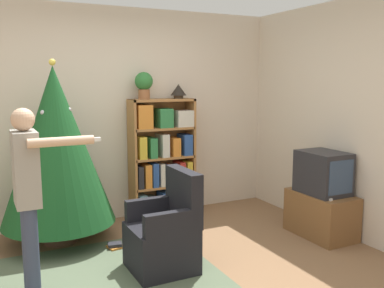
# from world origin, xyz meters

# --- Properties ---
(ground_plane) EXTENTS (14.00, 14.00, 0.00)m
(ground_plane) POSITION_xyz_m (0.00, 0.00, 0.00)
(ground_plane) COLOR #846042
(wall_back) EXTENTS (8.00, 0.10, 2.60)m
(wall_back) POSITION_xyz_m (0.00, 1.93, 1.30)
(wall_back) COLOR beige
(wall_back) RESTS_ON ground_plane
(wall_right) EXTENTS (0.10, 8.00, 2.60)m
(wall_right) POSITION_xyz_m (2.25, 0.00, 1.30)
(wall_right) COLOR beige
(wall_right) RESTS_ON ground_plane
(area_rug) EXTENTS (2.07, 1.82, 0.01)m
(area_rug) POSITION_xyz_m (-0.53, 0.24, 0.00)
(area_rug) COLOR #56664C
(area_rug) RESTS_ON ground_plane
(bookshelf) EXTENTS (0.82, 0.29, 1.50)m
(bookshelf) POSITION_xyz_m (0.65, 1.70, 0.73)
(bookshelf) COLOR #A8703D
(bookshelf) RESTS_ON ground_plane
(tv_stand) EXTENTS (0.45, 0.75, 0.49)m
(tv_stand) POSITION_xyz_m (1.96, 0.27, 0.24)
(tv_stand) COLOR brown
(tv_stand) RESTS_ON ground_plane
(television) EXTENTS (0.40, 0.54, 0.47)m
(television) POSITION_xyz_m (1.96, 0.26, 0.72)
(television) COLOR #28282D
(television) RESTS_ON tv_stand
(game_remote) EXTENTS (0.04, 0.12, 0.02)m
(game_remote) POSITION_xyz_m (1.82, 0.04, 0.50)
(game_remote) COLOR white
(game_remote) RESTS_ON tv_stand
(christmas_tree) EXTENTS (1.18, 1.18, 1.95)m
(christmas_tree) POSITION_xyz_m (-0.69, 1.37, 1.04)
(christmas_tree) COLOR #4C3323
(christmas_tree) RESTS_ON ground_plane
(armchair) EXTENTS (0.58, 0.57, 0.92)m
(armchair) POSITION_xyz_m (0.07, 0.25, 0.32)
(armchair) COLOR black
(armchair) RESTS_ON ground_plane
(standing_person) EXTENTS (0.63, 0.47, 1.53)m
(standing_person) POSITION_xyz_m (-1.08, 0.23, 0.90)
(standing_person) COLOR #38425B
(standing_person) RESTS_ON ground_plane
(potted_plant) EXTENTS (0.22, 0.22, 0.33)m
(potted_plant) POSITION_xyz_m (0.42, 1.71, 1.69)
(potted_plant) COLOR #935B38
(potted_plant) RESTS_ON bookshelf
(table_lamp) EXTENTS (0.20, 0.20, 0.18)m
(table_lamp) POSITION_xyz_m (0.87, 1.71, 1.60)
(table_lamp) COLOR #473828
(table_lamp) RESTS_ON bookshelf
(book_pile_near_tree) EXTENTS (0.17, 0.17, 0.05)m
(book_pile_near_tree) POSITION_xyz_m (-0.21, 0.93, 0.02)
(book_pile_near_tree) COLOR orange
(book_pile_near_tree) RESTS_ON ground_plane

